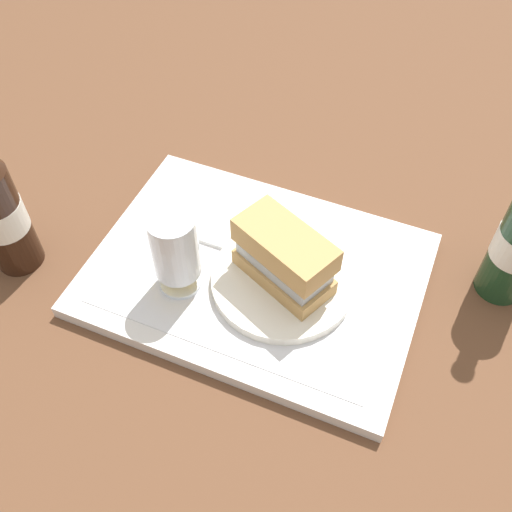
% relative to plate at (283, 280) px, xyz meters
% --- Properties ---
extents(ground_plane, '(3.00, 3.00, 0.00)m').
position_rel_plate_xyz_m(ground_plane, '(0.04, -0.01, -0.03)').
color(ground_plane, brown).
extents(tray, '(0.44, 0.32, 0.02)m').
position_rel_plate_xyz_m(tray, '(0.04, -0.01, -0.02)').
color(tray, silver).
rests_on(tray, ground_plane).
extents(placemat, '(0.38, 0.27, 0.00)m').
position_rel_plate_xyz_m(placemat, '(0.04, -0.01, -0.01)').
color(placemat, silver).
rests_on(placemat, tray).
extents(plate, '(0.19, 0.19, 0.01)m').
position_rel_plate_xyz_m(plate, '(0.00, 0.00, 0.00)').
color(plate, silver).
rests_on(plate, placemat).
extents(sandwich, '(0.14, 0.11, 0.08)m').
position_rel_plate_xyz_m(sandwich, '(0.00, -0.00, 0.05)').
color(sandwich, tan).
rests_on(sandwich, plate).
extents(beer_glass, '(0.06, 0.06, 0.12)m').
position_rel_plate_xyz_m(beer_glass, '(0.13, 0.05, 0.06)').
color(beer_glass, silver).
rests_on(beer_glass, placemat).
extents(napkin_folded, '(0.09, 0.07, 0.01)m').
position_rel_plate_xyz_m(napkin_folded, '(0.14, -0.06, -0.00)').
color(napkin_folded, white).
rests_on(napkin_folded, placemat).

